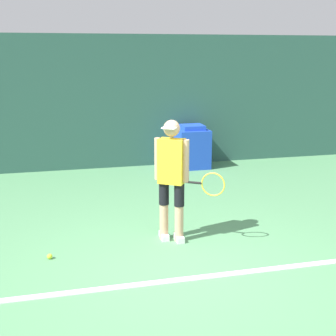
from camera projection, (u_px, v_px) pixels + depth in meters
ground_plane at (185, 269)px, 5.60m from camera, size 24.00×24.00×0.00m
back_wall at (119, 102)px, 10.27m from camera, size 24.00×0.10×2.91m
court_baseline at (191, 279)px, 5.36m from camera, size 21.60×0.10×0.01m
tennis_player at (173, 175)px, 6.26m from camera, size 0.83×0.60×1.67m
tennis_ball at (50, 256)px, 5.88m from camera, size 0.07×0.07×0.07m
covered_chair at (192, 147)px, 10.46m from camera, size 0.69×0.68×0.96m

